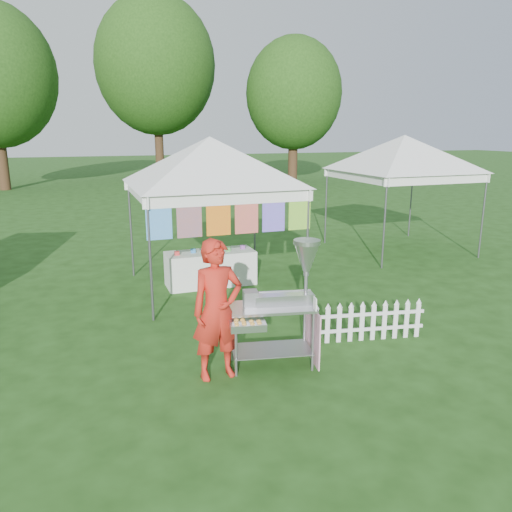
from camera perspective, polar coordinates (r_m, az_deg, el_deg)
name	(u,v)px	position (r m, az deg, el deg)	size (l,w,h in m)	color
ground	(278,359)	(7.15, 2.55, -11.66)	(120.00, 120.00, 0.00)	#1D3F12
canopy_main	(210,137)	(9.75, -5.32, 13.37)	(4.24, 4.24, 3.45)	#59595E
canopy_right	(405,135)	(13.54, 16.65, 13.08)	(4.24, 4.24, 3.45)	#59595E
tree_mid	(156,65)	(34.61, -11.41, 20.58)	(7.60, 7.60, 11.52)	#341E13
tree_right	(294,94)	(30.67, 4.35, 18.00)	(5.60, 5.60, 8.42)	#341E13
donut_cart	(286,294)	(6.61, 3.42, -4.36)	(1.36, 0.84, 1.73)	gray
vendor	(217,310)	(6.34, -4.44, -6.17)	(0.67, 0.44, 1.82)	red
picket_fence	(368,322)	(7.80, 12.63, -7.42)	(1.77, 0.36, 0.56)	white
display_table	(211,268)	(10.33, -5.22, -1.39)	(1.80, 0.70, 0.71)	white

